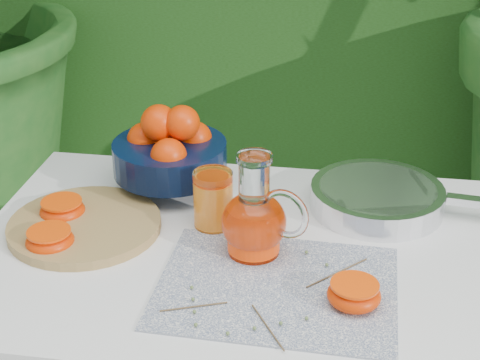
% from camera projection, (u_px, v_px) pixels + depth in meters
% --- Properties ---
extents(white_table, '(1.00, 0.70, 0.75)m').
position_uv_depth(white_table, '(238.00, 283.00, 1.41)').
color(white_table, white).
rests_on(white_table, ground).
extents(placemat, '(0.41, 0.33, 0.00)m').
position_uv_depth(placemat, '(277.00, 287.00, 1.25)').
color(placemat, '#0D204C').
rests_on(placemat, white_table).
extents(cutting_board, '(0.36, 0.36, 0.02)m').
position_uv_depth(cutting_board, '(85.00, 225.00, 1.42)').
color(cutting_board, '#A9874C').
rests_on(cutting_board, white_table).
extents(fruit_bowl, '(0.29, 0.29, 0.19)m').
position_uv_depth(fruit_bowl, '(170.00, 150.00, 1.55)').
color(fruit_bowl, black).
rests_on(fruit_bowl, white_table).
extents(juice_pitcher, '(0.18, 0.16, 0.20)m').
position_uv_depth(juice_pitcher, '(255.00, 220.00, 1.32)').
color(juice_pitcher, white).
rests_on(juice_pitcher, white_table).
extents(juice_tumbler, '(0.09, 0.09, 0.11)m').
position_uv_depth(juice_tumbler, '(213.00, 200.00, 1.41)').
color(juice_tumbler, white).
rests_on(juice_tumbler, white_table).
extents(saute_pan, '(0.48, 0.30, 0.05)m').
position_uv_depth(saute_pan, '(379.00, 197.00, 1.49)').
color(saute_pan, silver).
rests_on(saute_pan, white_table).
extents(orange_halves, '(0.67, 0.29, 0.04)m').
position_uv_depth(orange_halves, '(146.00, 246.00, 1.33)').
color(orange_halves, '#FF4602').
rests_on(orange_halves, white_table).
extents(thyme_sprigs, '(0.34, 0.28, 0.01)m').
position_uv_depth(thyme_sprigs, '(271.00, 299.00, 1.21)').
color(thyme_sprigs, brown).
rests_on(thyme_sprigs, white_table).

